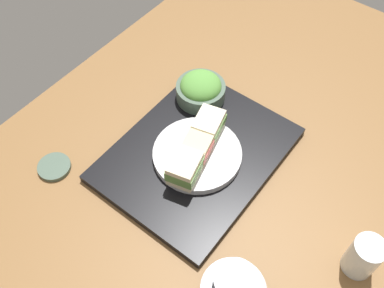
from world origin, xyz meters
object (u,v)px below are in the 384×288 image
at_px(coffee_cup, 235,286).
at_px(drinking_glass, 363,257).
at_px(sandwich_near, 209,124).
at_px(sandwich_plate, 197,154).
at_px(small_sauce_dish, 54,167).
at_px(sandwich_middle, 197,146).
at_px(sandwich_far, 185,168).
at_px(salad_bowl, 201,89).

xyz_separation_m(coffee_cup, drinking_glass, (-0.18, 0.16, 0.02)).
bearing_deg(sandwich_near, sandwich_plate, 13.63).
xyz_separation_m(drinking_glass, small_sauce_dish, (0.20, -0.63, -0.04)).
distance_m(sandwich_middle, drinking_glass, 0.39).
relative_size(drinking_glass, small_sauce_dish, 1.25).
height_order(sandwich_far, small_sauce_dish, sandwich_far).
bearing_deg(sandwich_near, coffee_cup, 44.15).
bearing_deg(sandwich_middle, drinking_glass, 89.10).
relative_size(sandwich_near, small_sauce_dish, 1.20).
height_order(sandwich_far, drinking_glass, drinking_glass).
xyz_separation_m(sandwich_plate, salad_bowl, (-0.15, -0.10, 0.02)).
distance_m(salad_bowl, coffee_cup, 0.47).
height_order(sandwich_near, drinking_glass, drinking_glass).
bearing_deg(salad_bowl, small_sauce_dish, -21.61).
xyz_separation_m(sandwich_near, sandwich_far, (0.13, 0.03, 0.00)).
distance_m(sandwich_middle, salad_bowl, 0.18).
height_order(drinking_glass, small_sauce_dish, drinking_glass).
bearing_deg(small_sauce_dish, sandwich_plate, 131.00).
height_order(sandwich_far, salad_bowl, sandwich_far).
height_order(sandwich_plate, sandwich_middle, sandwich_middle).
bearing_deg(sandwich_plate, sandwich_near, -166.37).
bearing_deg(sandwich_far, drinking_glass, 98.64).
distance_m(sandwich_near, coffee_cup, 0.35).
bearing_deg(sandwich_near, sandwich_far, 13.63).
distance_m(sandwich_near, drinking_glass, 0.41).
height_order(sandwich_plate, coffee_cup, coffee_cup).
relative_size(sandwich_near, sandwich_middle, 1.02).
bearing_deg(coffee_cup, drinking_glass, 138.88).
bearing_deg(sandwich_far, sandwich_near, -166.37).
bearing_deg(sandwich_near, sandwich_middle, 13.63).
bearing_deg(sandwich_middle, sandwich_far, 13.63).
bearing_deg(coffee_cup, sandwich_near, -135.85).
xyz_separation_m(sandwich_middle, coffee_cup, (0.19, 0.23, -0.03)).
relative_size(salad_bowl, small_sauce_dish, 1.63).
distance_m(sandwich_near, salad_bowl, 0.12).
xyz_separation_m(sandwich_plate, small_sauce_dish, (0.21, -0.24, -0.02)).
bearing_deg(drinking_glass, coffee_cup, -41.12).
bearing_deg(coffee_cup, sandwich_plate, -129.49).
bearing_deg(drinking_glass, sandwich_far, -81.36).
bearing_deg(sandwich_far, sandwich_plate, -166.37).
height_order(sandwich_plate, sandwich_far, sandwich_far).
bearing_deg(sandwich_middle, sandwich_near, -166.37).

